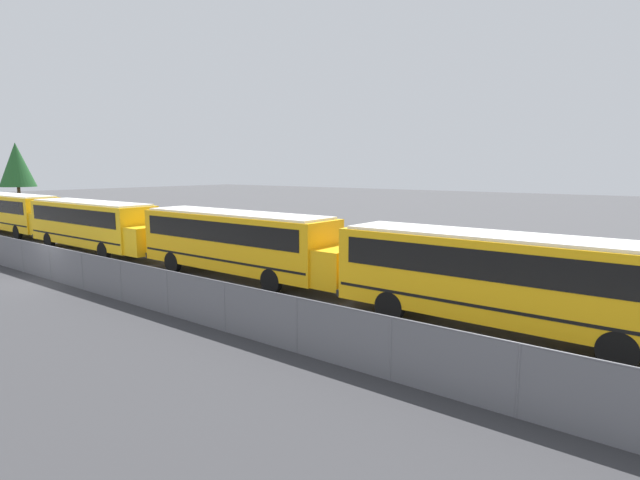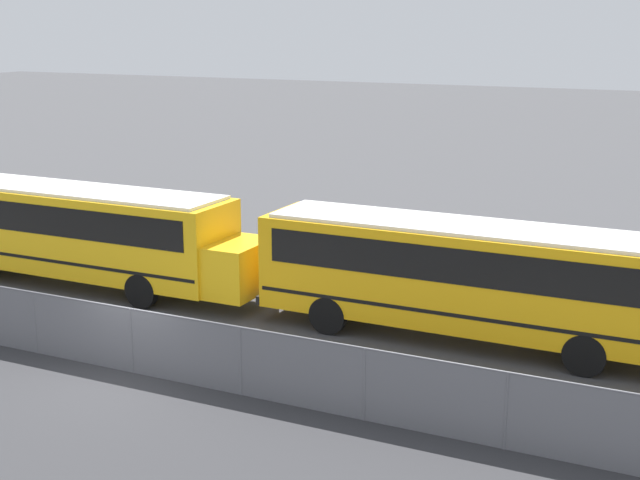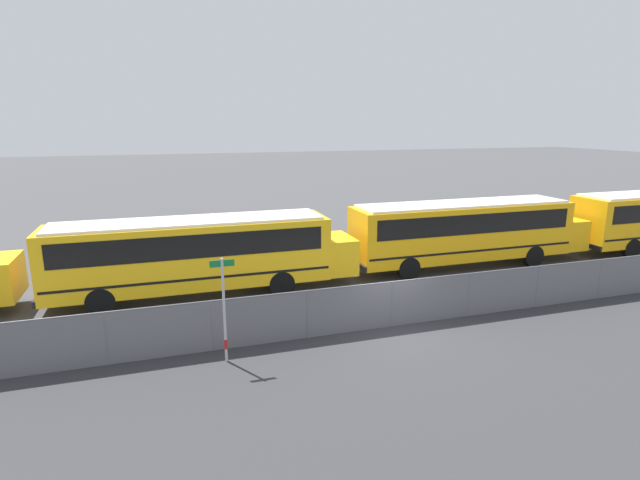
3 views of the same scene
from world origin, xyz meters
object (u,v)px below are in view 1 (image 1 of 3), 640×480
Objects in this scene: school_bus_4 at (239,239)px; school_bus_3 at (93,222)px; school_bus_2 at (15,211)px; school_bus_5 at (511,276)px; tree_2 at (17,165)px.

school_bus_3 is at bearing -178.33° from school_bus_4.
school_bus_5 is (38.48, -0.48, 0.00)m from school_bus_2.
tree_2 is (-74.85, 14.90, 3.80)m from school_bus_5.
school_bus_4 is 1.00× the size of school_bus_5.
school_bus_3 is at bearing -2.29° from school_bus_2.
school_bus_3 is 25.41m from school_bus_5.
school_bus_4 is at bearing 1.67° from school_bus_3.
school_bus_2 is 1.39× the size of tree_2.
tree_2 is at bearing 166.82° from school_bus_4.
tree_2 is (-36.37, 14.41, 3.80)m from school_bus_2.
school_bus_4 is at bearing -0.33° from school_bus_2.
school_bus_5 is (12.68, -0.33, 0.00)m from school_bus_4.
tree_2 is at bearing 158.38° from school_bus_2.
school_bus_4 is 63.97m from tree_2.
school_bus_3 is (13.07, -0.52, 0.00)m from school_bus_2.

